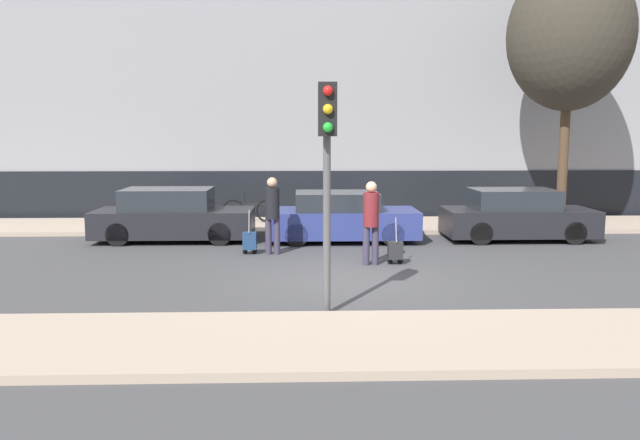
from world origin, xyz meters
TOP-DOWN VIEW (x-y plane):
  - ground_plane at (0.00, 0.00)m, footprint 80.00×80.00m
  - sidewalk_near at (0.00, -3.75)m, footprint 28.00×2.50m
  - sidewalk_far at (0.00, 7.00)m, footprint 28.00×3.00m
  - building_facade at (0.00, 10.54)m, footprint 28.00×2.75m
  - parked_car_0 at (-4.36, 4.73)m, footprint 4.18×1.73m
  - parked_car_1 at (0.14, 4.54)m, footprint 3.96×1.76m
  - parked_car_2 at (4.88, 4.59)m, footprint 3.95×1.71m
  - pedestrian_left at (-1.61, 2.75)m, footprint 0.35×0.34m
  - trolley_left at (-2.16, 2.76)m, footprint 0.34×0.29m
  - pedestrian_right at (0.58, 1.45)m, footprint 0.35×0.34m
  - trolley_right at (1.13, 1.50)m, footprint 0.34×0.29m
  - traffic_light at (-0.53, -2.36)m, footprint 0.28×0.47m
  - parked_bicycle at (-2.50, 7.31)m, footprint 1.77×0.06m
  - bare_tree_near_crossing at (6.78, 6.26)m, footprint 3.52×3.52m

SIDE VIEW (x-z plane):
  - ground_plane at x=0.00m, z-range 0.00..0.00m
  - sidewalk_near at x=0.00m, z-range 0.00..0.12m
  - sidewalk_far at x=0.00m, z-range 0.00..0.12m
  - trolley_right at x=1.13m, z-range -0.21..0.83m
  - trolley_left at x=-2.16m, z-range -0.21..0.86m
  - parked_bicycle at x=-2.50m, z-range 0.01..0.97m
  - parked_car_1 at x=0.14m, z-range -0.03..1.28m
  - parked_car_2 at x=4.88m, z-range -0.04..1.33m
  - parked_car_0 at x=-4.36m, z-range -0.05..1.36m
  - pedestrian_right at x=0.58m, z-range 0.13..1.97m
  - pedestrian_left at x=-1.61m, z-range 0.13..1.97m
  - traffic_light at x=-0.53m, z-range 0.78..4.39m
  - building_facade at x=0.00m, z-range -0.01..9.10m
  - bare_tree_near_crossing at x=6.78m, z-range 1.79..9.47m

